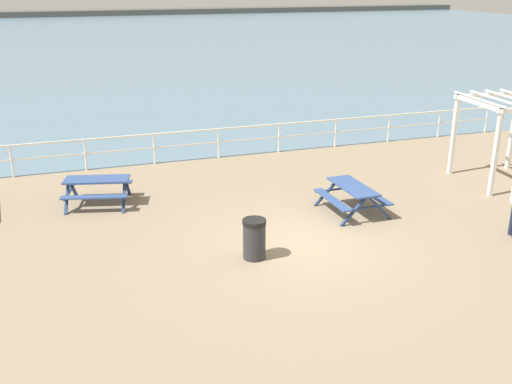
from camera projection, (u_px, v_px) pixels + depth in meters
The scene contains 8 objects.
ground_plane at pixel (302, 248), 14.40m from camera, with size 30.00×24.00×0.20m, color gray.
sea_band at pixel (105, 40), 61.35m from camera, with size 142.00×90.00×0.01m, color slate.
distant_shoreline at pixel (82, 16), 99.64m from camera, with size 142.00×6.00×1.80m, color #4C4C47.
seaward_railing at pixel (218, 137), 21.01m from camera, with size 23.07×0.07×1.08m.
picnic_table_mid_centre at pixel (97, 185), 16.72m from camera, with size 2.11×1.89×0.80m.
picnic_table_far_left at pixel (353, 192), 16.15m from camera, with size 1.59×1.84×0.80m.
lattice_pergola at pixel (508, 120), 18.15m from camera, with size 2.61×2.73×2.70m.
litter_bin at pixel (254, 239), 13.53m from camera, with size 0.55×0.55×0.95m.
Camera 1 is at (-5.24, -12.02, 6.12)m, focal length 41.51 mm.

